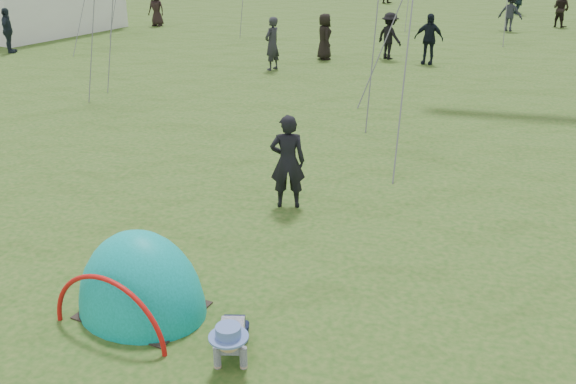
# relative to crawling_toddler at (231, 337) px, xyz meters

# --- Properties ---
(ground) EXTENTS (140.00, 140.00, 0.00)m
(ground) POSITION_rel_crawling_toddler_xyz_m (-0.00, -0.23, -0.30)
(ground) COLOR #1E4A14
(crawling_toddler) EXTENTS (0.71, 0.88, 0.60)m
(crawling_toddler) POSITION_rel_crawling_toddler_xyz_m (0.00, 0.00, 0.00)
(crawling_toddler) COLOR black
(crawling_toddler) RESTS_ON ground
(popup_tent) EXTENTS (1.92, 1.69, 2.16)m
(popup_tent) POSITION_rel_crawling_toddler_xyz_m (-1.39, 0.64, -0.30)
(popup_tent) COLOR #068777
(popup_tent) RESTS_ON ground
(standing_adult) EXTENTS (0.67, 0.52, 1.61)m
(standing_adult) POSITION_rel_crawling_toddler_xyz_m (-0.45, 4.22, 0.51)
(standing_adult) COLOR black
(standing_adult) RESTS_ON ground
(crowd_person_1) EXTENTS (1.02, 1.01, 1.67)m
(crowd_person_1) POSITION_rel_crawling_toddler_xyz_m (6.70, 27.42, 0.54)
(crowd_person_1) COLOR black
(crowd_person_1) RESTS_ON ground
(crowd_person_2) EXTENTS (0.73, 1.04, 1.63)m
(crowd_person_2) POSITION_rel_crawling_toddler_xyz_m (-14.04, 15.36, 0.52)
(crowd_person_2) COLOR #1C262D
(crowd_person_2) RESTS_ON ground
(crowd_person_3) EXTENTS (1.21, 0.93, 1.65)m
(crowd_person_3) POSITION_rel_crawling_toddler_xyz_m (4.36, 25.58, 0.53)
(crowd_person_3) COLOR #23262E
(crowd_person_3) RESTS_ON ground
(crowd_person_4) EXTENTS (0.80, 0.55, 1.59)m
(crowd_person_4) POSITION_rel_crawling_toddler_xyz_m (-11.68, 23.07, 0.50)
(crowd_person_4) COLOR black
(crowd_person_4) RESTS_ON ground
(crowd_person_8) EXTENTS (1.06, 0.60, 1.70)m
(crowd_person_8) POSITION_rel_crawling_toddler_xyz_m (1.19, 17.15, 0.55)
(crowd_person_8) COLOR black
(crowd_person_8) RESTS_ON ground
(crowd_person_9) EXTENTS (1.19, 1.12, 1.62)m
(crowd_person_9) POSITION_rel_crawling_toddler_xyz_m (-0.19, 17.71, 0.51)
(crowd_person_9) COLOR black
(crowd_person_9) RESTS_ON ground
(crowd_person_10) EXTENTS (0.78, 0.92, 1.59)m
(crowd_person_10) POSITION_rel_crawling_toddler_xyz_m (-2.40, 17.04, 0.50)
(crowd_person_10) COLOR black
(crowd_person_10) RESTS_ON ground
(crowd_person_12) EXTENTS (0.61, 0.73, 1.71)m
(crowd_person_12) POSITION_rel_crawling_toddler_xyz_m (-3.71, 14.87, 0.56)
(crowd_person_12) COLOR #23242A
(crowd_person_12) RESTS_ON ground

